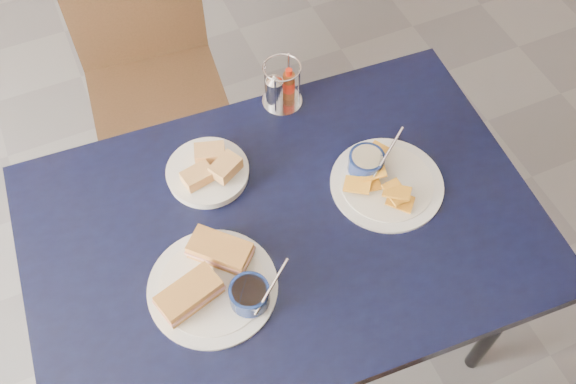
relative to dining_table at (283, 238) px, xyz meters
name	(u,v)px	position (x,y,z in m)	size (l,w,h in m)	color
ground	(306,360)	(0.03, -0.10, -0.68)	(6.00, 6.00, 0.00)	#59595E
dining_table	(283,238)	(0.00, 0.00, 0.00)	(1.27, 0.89, 0.75)	black
chair_far	(146,62)	(-0.12, 0.88, -0.15)	(0.48, 0.46, 0.93)	black
sandwich_plate	(216,282)	(-0.20, -0.09, 0.09)	(0.31, 0.30, 0.12)	white
plantain_plate	(380,177)	(0.27, 0.02, 0.08)	(0.28, 0.28, 0.12)	white
bread_basket	(209,171)	(-0.11, 0.21, 0.09)	(0.20, 0.20, 0.07)	white
condiment_caddy	(280,88)	(0.15, 0.36, 0.12)	(0.11, 0.11, 0.14)	silver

